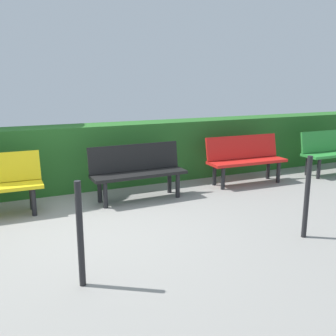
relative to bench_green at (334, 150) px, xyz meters
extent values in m
plane|color=gray|center=(5.20, 0.70, -0.48)|extent=(19.70, 19.70, 0.00)
cube|color=#2D8C38|center=(0.00, -0.12, 0.17)|extent=(1.50, 0.12, 0.42)
cylinder|color=black|center=(0.60, 0.22, -0.29)|extent=(0.07, 0.07, 0.39)
cylinder|color=black|center=(0.60, -0.08, -0.29)|extent=(0.07, 0.07, 0.39)
cube|color=red|center=(2.07, -0.05, -0.07)|extent=(1.48, 0.47, 0.05)
cube|color=red|center=(2.06, -0.24, 0.17)|extent=(1.47, 0.19, 0.42)
cylinder|color=black|center=(1.49, 0.12, -0.29)|extent=(0.07, 0.07, 0.39)
cylinder|color=black|center=(1.48, -0.18, -0.29)|extent=(0.07, 0.07, 0.39)
cylinder|color=black|center=(2.66, 0.08, -0.29)|extent=(0.07, 0.07, 0.39)
cylinder|color=black|center=(2.65, -0.22, -0.29)|extent=(0.07, 0.07, 0.39)
cube|color=black|center=(4.17, 0.03, -0.07)|extent=(1.51, 0.45, 0.05)
cube|color=black|center=(4.18, -0.16, 0.17)|extent=(1.50, 0.14, 0.42)
cylinder|color=black|center=(3.57, 0.17, -0.29)|extent=(0.07, 0.07, 0.39)
cylinder|color=black|center=(3.58, -0.13, -0.29)|extent=(0.07, 0.07, 0.39)
cylinder|color=black|center=(4.77, 0.19, -0.29)|extent=(0.07, 0.07, 0.39)
cylinder|color=black|center=(4.78, -0.11, -0.29)|extent=(0.07, 0.07, 0.39)
cylinder|color=black|center=(5.76, 0.09, -0.29)|extent=(0.07, 0.07, 0.39)
cylinder|color=black|center=(5.76, -0.21, -0.29)|extent=(0.07, 0.07, 0.39)
cube|color=#266023|center=(4.25, -1.04, 0.07)|extent=(15.70, 0.63, 1.10)
cylinder|color=black|center=(2.88, 2.24, 0.02)|extent=(0.06, 0.06, 1.00)
cylinder|color=black|center=(5.56, 2.24, 0.02)|extent=(0.06, 0.06, 1.00)
camera|label=1|loc=(6.18, 5.49, 1.38)|focal=41.05mm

